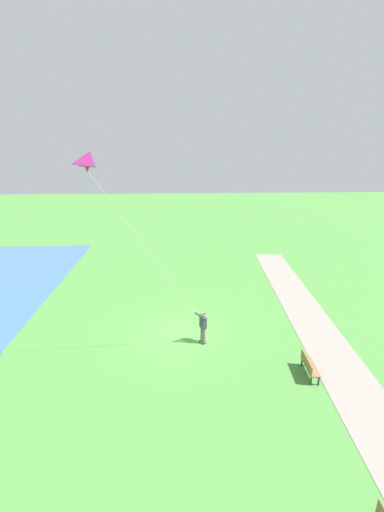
# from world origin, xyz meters

# --- Properties ---
(ground_plane) EXTENTS (120.00, 120.00, 0.00)m
(ground_plane) POSITION_xyz_m (0.00, 0.00, 0.00)
(ground_plane) COLOR #4C8E3D
(walkway_path) EXTENTS (4.68, 32.09, 0.02)m
(walkway_path) POSITION_xyz_m (-7.38, 2.00, 0.01)
(walkway_path) COLOR gray
(walkway_path) RESTS_ON ground
(person_kite_flyer) EXTENTS (0.63, 0.50, 1.83)m
(person_kite_flyer) POSITION_xyz_m (-1.15, 1.00, 1.05)
(person_kite_flyer) COLOR #232328
(person_kite_flyer) RESTS_ON ground
(flying_kite) EXTENTS (4.68, 2.32, 7.66)m
(flying_kite) POSITION_xyz_m (3.26, 2.91, 8.96)
(flying_kite) COLOR #E02D9E
(park_bench_near_walkway) EXTENTS (0.55, 1.53, 0.88)m
(park_bench_near_walkway) POSITION_xyz_m (-5.57, 3.88, 0.51)
(park_bench_near_walkway) COLOR olive
(park_bench_near_walkway) RESTS_ON ground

